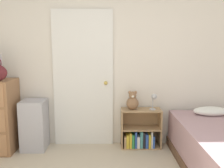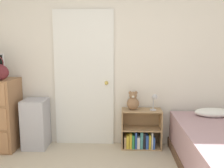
{
  "view_description": "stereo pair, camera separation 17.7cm",
  "coord_description": "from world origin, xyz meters",
  "px_view_note": "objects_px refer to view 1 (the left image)",
  "views": [
    {
      "loc": [
        0.11,
        -1.43,
        1.5
      ],
      "look_at": [
        0.14,
        2.0,
        0.96
      ],
      "focal_mm": 40.0,
      "sensor_mm": 36.0,
      "label": 1
    },
    {
      "loc": [
        0.29,
        -1.43,
        1.5
      ],
      "look_at": [
        0.14,
        2.0,
        0.96
      ],
      "focal_mm": 40.0,
      "sensor_mm": 36.0,
      "label": 2
    }
  ],
  "objects_px": {
    "teddy_bear": "(132,101)",
    "desk_lamp": "(154,99)",
    "bookshelf": "(140,133)",
    "storage_bin": "(34,125)"
  },
  "relations": [
    {
      "from": "bookshelf",
      "to": "teddy_bear",
      "type": "relative_size",
      "value": 2.13
    },
    {
      "from": "storage_bin",
      "to": "desk_lamp",
      "type": "xyz_separation_m",
      "value": [
        1.73,
        0.01,
        0.38
      ]
    },
    {
      "from": "storage_bin",
      "to": "bookshelf",
      "type": "relative_size",
      "value": 1.24
    },
    {
      "from": "storage_bin",
      "to": "teddy_bear",
      "type": "xyz_separation_m",
      "value": [
        1.42,
        0.05,
        0.33
      ]
    },
    {
      "from": "bookshelf",
      "to": "teddy_bear",
      "type": "bearing_deg",
      "value": 178.94
    },
    {
      "from": "teddy_bear",
      "to": "desk_lamp",
      "type": "height_order",
      "value": "teddy_bear"
    },
    {
      "from": "bookshelf",
      "to": "desk_lamp",
      "type": "bearing_deg",
      "value": -10.07
    },
    {
      "from": "bookshelf",
      "to": "teddy_bear",
      "type": "height_order",
      "value": "teddy_bear"
    },
    {
      "from": "storage_bin",
      "to": "teddy_bear",
      "type": "distance_m",
      "value": 1.46
    },
    {
      "from": "storage_bin",
      "to": "desk_lamp",
      "type": "distance_m",
      "value": 1.77
    }
  ]
}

